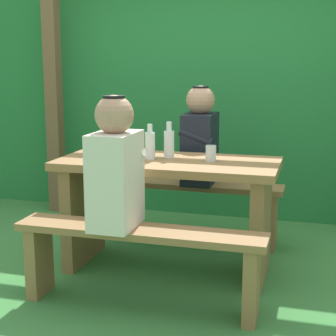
{
  "coord_description": "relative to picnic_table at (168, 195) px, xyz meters",
  "views": [
    {
      "loc": [
        0.91,
        -3.22,
        1.36
      ],
      "look_at": [
        0.0,
        0.0,
        0.68
      ],
      "focal_mm": 57.12,
      "sensor_mm": 36.0,
      "label": 1
    }
  ],
  "objects": [
    {
      "name": "bench_far",
      "position": [
        0.0,
        0.58,
        -0.17
      ],
      "size": [
        1.4,
        0.24,
        0.46
      ],
      "color": "olive",
      "rests_on": "ground_plane"
    },
    {
      "name": "person_white_shirt",
      "position": [
        -0.13,
        -0.58,
        0.29
      ],
      "size": [
        0.25,
        0.35,
        0.72
      ],
      "color": "silver",
      "rests_on": "bench_near"
    },
    {
      "name": "hedge_backdrop",
      "position": [
        0.0,
        1.64,
        0.53
      ],
      "size": [
        6.4,
        0.66,
        2.06
      ],
      "primitive_type": "cube",
      "color": "#247336",
      "rests_on": "ground_plane"
    },
    {
      "name": "person_black_coat",
      "position": [
        0.08,
        0.58,
        0.29
      ],
      "size": [
        0.25,
        0.35,
        0.72
      ],
      "color": "black",
      "rests_on": "bench_far"
    },
    {
      "name": "bench_near",
      "position": [
        0.0,
        -0.58,
        -0.17
      ],
      "size": [
        1.4,
        0.24,
        0.46
      ],
      "color": "olive",
      "rests_on": "ground_plane"
    },
    {
      "name": "bottle_left",
      "position": [
        -0.12,
        -0.01,
        0.33
      ],
      "size": [
        0.07,
        0.07,
        0.23
      ],
      "color": "silver",
      "rests_on": "picnic_table"
    },
    {
      "name": "pergola_post_left",
      "position": [
        -1.36,
        1.09,
        0.51
      ],
      "size": [
        0.12,
        0.12,
        2.03
      ],
      "primitive_type": "cube",
      "color": "brown",
      "rests_on": "ground_plane"
    },
    {
      "name": "drinking_glass",
      "position": [
        0.27,
        0.03,
        0.28
      ],
      "size": [
        0.07,
        0.07,
        0.1
      ],
      "primitive_type": "cylinder",
      "color": "silver",
      "rests_on": "picnic_table"
    },
    {
      "name": "bottle_right",
      "position": [
        -0.01,
        0.07,
        0.33
      ],
      "size": [
        0.07,
        0.07,
        0.24
      ],
      "color": "silver",
      "rests_on": "picnic_table"
    },
    {
      "name": "picnic_table",
      "position": [
        0.0,
        0.0,
        0.0
      ],
      "size": [
        1.4,
        0.64,
        0.74
      ],
      "color": "olive",
      "rests_on": "ground_plane"
    },
    {
      "name": "ground_plane",
      "position": [
        0.0,
        0.0,
        -0.5
      ],
      "size": [
        12.0,
        12.0,
        0.0
      ],
      "primitive_type": "plane",
      "color": "#3B7C3B"
    }
  ]
}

